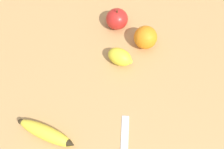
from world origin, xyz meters
TOP-DOWN VIEW (x-y plane):
  - ground_plane at (0.00, 0.00)m, footprint 3.00×3.00m
  - banana at (-0.03, 0.20)m, footprint 0.18×0.12m
  - orange at (0.04, -0.24)m, footprint 0.08×0.08m
  - apple at (0.16, -0.21)m, footprint 0.08×0.08m
  - lemon at (0.03, -0.13)m, footprint 0.10×0.09m
  - paring_knife at (-0.20, 0.04)m, footprint 0.15×0.14m

SIDE VIEW (x-z plane):
  - ground_plane at x=0.00m, z-range 0.00..0.00m
  - paring_knife at x=-0.20m, z-range 0.00..0.01m
  - banana at x=-0.03m, z-range 0.00..0.04m
  - lemon at x=0.03m, z-range 0.00..0.06m
  - apple at x=0.16m, z-range -0.01..0.08m
  - orange at x=0.04m, z-range 0.00..0.08m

